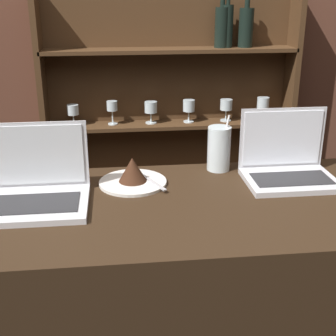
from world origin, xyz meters
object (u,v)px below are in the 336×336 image
at_px(laptop_near, 29,188).
at_px(water_glass, 219,149).
at_px(cake_plate, 133,175).
at_px(laptop_far, 287,165).

bearing_deg(laptop_near, water_glass, 18.37).
bearing_deg(cake_plate, laptop_far, -1.41).
bearing_deg(laptop_near, laptop_far, 6.56).
xyz_separation_m(laptop_near, cake_plate, (0.31, 0.11, -0.02)).
distance_m(laptop_far, cake_plate, 0.52).
bearing_deg(laptop_far, laptop_near, -173.44).
relative_size(laptop_near, water_glass, 1.78).
height_order(laptop_far, cake_plate, laptop_far).
xyz_separation_m(cake_plate, water_glass, (0.31, 0.10, 0.05)).
relative_size(laptop_far, water_glass, 1.50).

